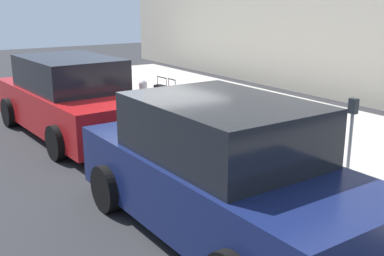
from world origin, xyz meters
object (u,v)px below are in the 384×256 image
suitcase_black_0 (276,144)px  suitcase_teal_3 (219,125)px  fire_hydrant (143,94)px  suitcase_silver_1 (253,135)px  suitcase_maroon_2 (236,126)px  suitcase_red_6 (172,105)px  parked_car_red_1 (71,99)px  parked_car_navy_0 (221,172)px  suitcase_olive_4 (201,114)px  suitcase_black_7 (162,101)px  suitcase_navy_5 (190,112)px  bollard_post (126,87)px  parking_meter (351,129)px

suitcase_black_0 → suitcase_teal_3: bearing=-2.2°
suitcase_black_0 → fire_hydrant: bearing=-0.2°
suitcase_silver_1 → fire_hydrant: (4.16, -0.02, 0.04)m
suitcase_silver_1 → suitcase_teal_3: size_ratio=1.21×
suitcase_maroon_2 → suitcase_red_6: suitcase_maroon_2 is taller
suitcase_silver_1 → parked_car_red_1: parked_car_red_1 is taller
suitcase_maroon_2 → parked_car_navy_0: size_ratio=0.22×
suitcase_maroon_2 → suitcase_red_6: (2.19, 0.05, 0.01)m
suitcase_olive_4 → suitcase_black_7: (1.62, -0.03, -0.02)m
suitcase_navy_5 → suitcase_silver_1: bearing=177.5°
suitcase_olive_4 → parked_car_navy_0: size_ratio=0.19×
suitcase_maroon_2 → suitcase_olive_4: 1.09m
suitcase_black_0 → bollard_post: (5.42, 0.13, 0.14)m
parked_car_navy_0 → suitcase_teal_3: bearing=-36.6°
suitcase_silver_1 → bollard_post: (4.84, 0.13, 0.12)m
suitcase_teal_3 → suitcase_navy_5: suitcase_navy_5 is taller
bollard_post → suitcase_olive_4: bearing=-177.8°
suitcase_silver_1 → parking_meter: size_ratio=0.77×
parked_car_navy_0 → suitcase_silver_1: bearing=-48.9°
suitcase_silver_1 → fire_hydrant: bearing=-0.2°
bollard_post → suitcase_navy_5: bearing=-175.1°
suitcase_silver_1 → suitcase_olive_4: suitcase_silver_1 is taller
suitcase_navy_5 → parked_car_navy_0: bearing=151.5°
suitcase_silver_1 → suitcase_red_6: size_ratio=1.03×
suitcase_black_7 → parking_meter: 5.08m
suitcase_red_6 → fire_hydrant: suitcase_red_6 is taller
suitcase_olive_4 → parked_car_navy_0: bearing=148.9°
parking_meter → parked_car_navy_0: bearing=89.4°
parked_car_red_1 → bollard_post: bearing=-53.8°
suitcase_silver_1 → suitcase_maroon_2: (0.52, -0.03, 0.02)m
parking_meter → suitcase_maroon_2: bearing=5.7°
suitcase_black_0 → bollard_post: suitcase_black_0 is taller
suitcase_black_0 → suitcase_olive_4: 2.19m
suitcase_silver_1 → bollard_post: size_ratio=1.07×
suitcase_teal_3 → fire_hydrant: size_ratio=1.12×
suitcase_olive_4 → suitcase_navy_5: 0.58m
suitcase_black_7 → parked_car_navy_0: size_ratio=0.22×
suitcase_olive_4 → suitcase_maroon_2: bearing=-178.0°
fire_hydrant → suitcase_maroon_2: bearing=-179.8°
suitcase_olive_4 → parked_car_red_1: size_ratio=0.18×
suitcase_maroon_2 → suitcase_red_6: bearing=1.2°
parked_car_navy_0 → suitcase_maroon_2: bearing=-42.0°
suitcase_black_7 → fire_hydrant: size_ratio=1.28×
suitcase_teal_3 → suitcase_black_7: size_ratio=0.87×
suitcase_black_0 → parked_car_navy_0: bearing=120.7°
suitcase_teal_3 → suitcase_olive_4: (0.55, 0.07, 0.12)m
suitcase_black_0 → suitcase_maroon_2: size_ratio=0.99×
suitcase_silver_1 → parked_car_navy_0: (-1.80, 2.07, 0.29)m
bollard_post → parked_car_navy_0: (-6.64, 1.93, 0.17)m
suitcase_silver_1 → bollard_post: bearing=1.6°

